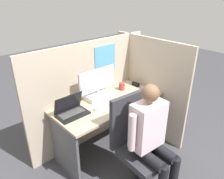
{
  "coord_description": "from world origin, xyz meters",
  "views": [
    {
      "loc": [
        -1.61,
        -1.5,
        2.07
      ],
      "look_at": [
        -0.08,
        0.16,
        0.99
      ],
      "focal_mm": 35.0,
      "sensor_mm": 36.0,
      "label": 1
    }
  ],
  "objects_px": {
    "coffee_mug": "(122,86)",
    "stapler": "(136,84)",
    "laptop": "(71,111)",
    "person": "(152,136)",
    "carrot_toy": "(116,106)",
    "paper_box": "(98,95)",
    "office_chair": "(137,143)",
    "monitor": "(97,81)"
  },
  "relations": [
    {
      "from": "monitor",
      "to": "carrot_toy",
      "type": "relative_size",
      "value": 3.37
    },
    {
      "from": "carrot_toy",
      "to": "paper_box",
      "type": "bearing_deg",
      "value": 88.41
    },
    {
      "from": "office_chair",
      "to": "person",
      "type": "xyz_separation_m",
      "value": [
        0.01,
        -0.17,
        0.19
      ]
    },
    {
      "from": "office_chair",
      "to": "person",
      "type": "relative_size",
      "value": 0.84
    },
    {
      "from": "person",
      "to": "coffee_mug",
      "type": "relative_size",
      "value": 12.74
    },
    {
      "from": "paper_box",
      "to": "laptop",
      "type": "height_order",
      "value": "laptop"
    },
    {
      "from": "laptop",
      "to": "stapler",
      "type": "xyz_separation_m",
      "value": [
        1.13,
        0.03,
        -0.02
      ]
    },
    {
      "from": "laptop",
      "to": "stapler",
      "type": "height_order",
      "value": "laptop"
    },
    {
      "from": "stapler",
      "to": "monitor",
      "type": "bearing_deg",
      "value": 172.01
    },
    {
      "from": "monitor",
      "to": "carrot_toy",
      "type": "xyz_separation_m",
      "value": [
        -0.01,
        -0.36,
        -0.21
      ]
    },
    {
      "from": "coffee_mug",
      "to": "stapler",
      "type": "bearing_deg",
      "value": -10.08
    },
    {
      "from": "monitor",
      "to": "coffee_mug",
      "type": "relative_size",
      "value": 5.57
    },
    {
      "from": "paper_box",
      "to": "laptop",
      "type": "relative_size",
      "value": 1.02
    },
    {
      "from": "stapler",
      "to": "coffee_mug",
      "type": "height_order",
      "value": "coffee_mug"
    },
    {
      "from": "laptop",
      "to": "stapler",
      "type": "relative_size",
      "value": 2.87
    },
    {
      "from": "carrot_toy",
      "to": "coffee_mug",
      "type": "bearing_deg",
      "value": 36.94
    },
    {
      "from": "paper_box",
      "to": "coffee_mug",
      "type": "relative_size",
      "value": 3.59
    },
    {
      "from": "laptop",
      "to": "carrot_toy",
      "type": "height_order",
      "value": "laptop"
    },
    {
      "from": "monitor",
      "to": "stapler",
      "type": "distance_m",
      "value": 0.68
    },
    {
      "from": "carrot_toy",
      "to": "person",
      "type": "xyz_separation_m",
      "value": [
        -0.09,
        -0.62,
        -0.04
      ]
    },
    {
      "from": "paper_box",
      "to": "monitor",
      "type": "xyz_separation_m",
      "value": [
        0.0,
        0.0,
        0.2
      ]
    },
    {
      "from": "stapler",
      "to": "office_chair",
      "type": "relative_size",
      "value": 0.11
    },
    {
      "from": "laptop",
      "to": "person",
      "type": "xyz_separation_m",
      "value": [
        0.38,
        -0.86,
        -0.06
      ]
    },
    {
      "from": "paper_box",
      "to": "stapler",
      "type": "xyz_separation_m",
      "value": [
        0.64,
        -0.09,
        -0.01
      ]
    },
    {
      "from": "paper_box",
      "to": "monitor",
      "type": "distance_m",
      "value": 0.2
    },
    {
      "from": "coffee_mug",
      "to": "laptop",
      "type": "bearing_deg",
      "value": -175.21
    },
    {
      "from": "laptop",
      "to": "coffee_mug",
      "type": "height_order",
      "value": "laptop"
    },
    {
      "from": "paper_box",
      "to": "office_chair",
      "type": "height_order",
      "value": "office_chair"
    },
    {
      "from": "monitor",
      "to": "stapler",
      "type": "xyz_separation_m",
      "value": [
        0.64,
        -0.09,
        -0.21
      ]
    },
    {
      "from": "person",
      "to": "stapler",
      "type": "bearing_deg",
      "value": 49.91
    },
    {
      "from": "stapler",
      "to": "person",
      "type": "relative_size",
      "value": 0.1
    },
    {
      "from": "paper_box",
      "to": "person",
      "type": "distance_m",
      "value": 0.98
    },
    {
      "from": "paper_box",
      "to": "office_chair",
      "type": "xyz_separation_m",
      "value": [
        -0.12,
        -0.8,
        -0.23
      ]
    },
    {
      "from": "laptop",
      "to": "office_chair",
      "type": "bearing_deg",
      "value": -62.03
    },
    {
      "from": "monitor",
      "to": "office_chair",
      "type": "xyz_separation_m",
      "value": [
        -0.12,
        -0.81,
        -0.43
      ]
    },
    {
      "from": "office_chair",
      "to": "carrot_toy",
      "type": "bearing_deg",
      "value": 76.62
    },
    {
      "from": "office_chair",
      "to": "stapler",
      "type": "bearing_deg",
      "value": 43.27
    },
    {
      "from": "monitor",
      "to": "coffee_mug",
      "type": "xyz_separation_m",
      "value": [
        0.4,
        -0.05,
        -0.18
      ]
    },
    {
      "from": "stapler",
      "to": "office_chair",
      "type": "xyz_separation_m",
      "value": [
        -0.76,
        -0.72,
        -0.23
      ]
    },
    {
      "from": "laptop",
      "to": "office_chair",
      "type": "distance_m",
      "value": 0.82
    },
    {
      "from": "paper_box",
      "to": "office_chair",
      "type": "distance_m",
      "value": 0.85
    },
    {
      "from": "carrot_toy",
      "to": "laptop",
      "type": "bearing_deg",
      "value": 153.54
    }
  ]
}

